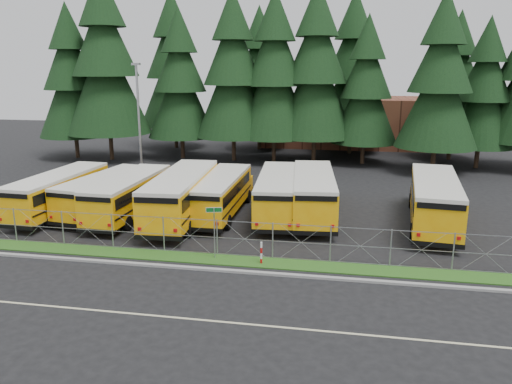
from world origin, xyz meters
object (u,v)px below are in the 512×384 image
bus_1 (107,194)px  striped_bollard (261,253)px  bus_2 (132,196)px  street_sign (214,222)px  bus_3 (183,196)px  bus_6 (313,195)px  bus_4 (222,195)px  light_standard (139,119)px  bus_5 (278,195)px  bus_0 (62,193)px  bus_east (434,202)px

bus_1 → striped_bollard: (12.11, -7.41, -0.72)m
bus_2 → striped_bollard: 12.16m
street_sign → striped_bollard: (2.54, -0.32, -1.43)m
bus_1 → bus_3: size_ratio=0.84×
bus_2 → bus_6: bus_6 is taller
bus_3 → bus_4: (2.28, 1.39, -0.18)m
bus_3 → bus_6: 8.67m
bus_3 → street_sign: 7.52m
bus_3 → light_standard: light_standard is taller
bus_4 → bus_5: bearing=7.8°
bus_1 → bus_0: bearing=-158.3°
bus_3 → bus_5: bus_3 is taller
bus_6 → bus_3: bearing=-170.8°
bus_4 → bus_5: bus_5 is taller
bus_east → street_sign: size_ratio=4.22×
bus_east → striped_bollard: size_ratio=9.89×
light_standard → striped_bollard: bearing=-51.1°
bus_0 → bus_6: (17.06, 2.28, 0.09)m
bus_2 → striped_bollard: bus_2 is taller
bus_2 → bus_4: bus_2 is taller
bus_2 → bus_5: size_ratio=0.96×
bus_6 → striped_bollard: (-2.02, -8.95, -0.90)m
bus_5 → street_sign: bus_5 is taller
bus_0 → street_sign: (12.50, -6.35, 0.62)m
striped_bollard → bus_0: bearing=156.1°
bus_0 → bus_5: size_ratio=0.97×
bus_1 → bus_east: size_ratio=0.85×
bus_1 → bus_2: size_ratio=0.95×
light_standard → bus_6: bearing=-26.4°
street_sign → bus_4: bearing=101.2°
bus_4 → bus_1: bearing=-174.7°
bus_1 → bus_2: bearing=-7.9°
bus_1 → street_sign: (9.57, -7.09, 0.71)m
bus_2 → bus_5: (9.70, 1.86, 0.06)m
bus_0 → bus_6: size_ratio=0.94×
bus_3 → light_standard: 12.75m
bus_0 → light_standard: 10.89m
bus_5 → bus_1: bearing=-178.4°
bus_east → bus_0: bearing=-170.3°
bus_6 → bus_east: 7.67m
bus_0 → bus_6: bearing=10.2°
bus_5 → striped_bollard: bearing=-92.4°
bus_4 → bus_0: bearing=-172.3°
bus_6 → light_standard: light_standard is taller
striped_bollard → bus_5: bearing=92.2°
bus_5 → light_standard: (-13.11, 7.95, 4.05)m
bus_4 → light_standard: 13.27m
bus_3 → bus_2: bearing=175.9°
bus_5 → bus_0: bearing=-176.7°
bus_5 → bus_6: (2.34, 0.27, 0.05)m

